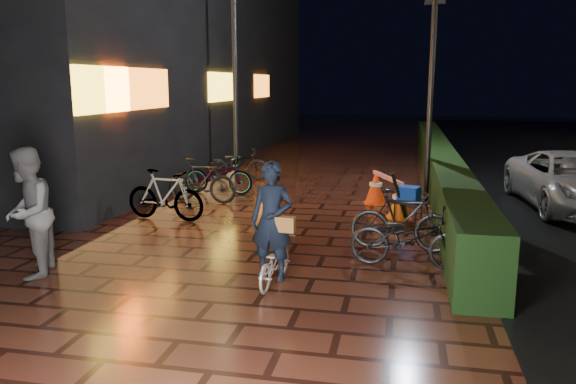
% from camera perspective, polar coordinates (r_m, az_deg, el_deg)
% --- Properties ---
extents(ground, '(80.00, 80.00, 0.00)m').
position_cam_1_polar(ground, '(9.31, -3.18, -6.05)').
color(ground, '#381911').
rests_on(ground, ground).
extents(hedge, '(0.70, 20.00, 1.00)m').
position_cam_1_polar(hedge, '(16.77, 14.99, 3.02)').
color(hedge, black).
rests_on(hedge, ground).
extents(bystander_person, '(0.97, 1.09, 1.86)m').
position_cam_1_polar(bystander_person, '(8.70, -24.94, -1.95)').
color(bystander_person, '#545457').
rests_on(bystander_person, ground).
extents(van, '(2.39, 4.58, 1.23)m').
position_cam_1_polar(van, '(13.73, 27.11, 0.98)').
color(van, '#9D9DA2').
rests_on(van, ground).
extents(storefront_block, '(12.09, 22.00, 9.00)m').
position_cam_1_polar(storefront_block, '(23.36, -19.37, 14.78)').
color(storefront_block, black).
rests_on(storefront_block, ground).
extents(lamp_post_hedge, '(0.45, 0.19, 4.75)m').
position_cam_1_polar(lamp_post_hedge, '(13.39, 14.33, 10.20)').
color(lamp_post_hedge, black).
rests_on(lamp_post_hedge, ground).
extents(lamp_post_sf, '(0.56, 0.20, 5.80)m').
position_cam_1_polar(lamp_post_sf, '(16.70, -5.41, 12.57)').
color(lamp_post_sf, black).
rests_on(lamp_post_sf, ground).
extents(cyclist, '(0.64, 1.23, 1.72)m').
position_cam_1_polar(cyclist, '(7.63, -1.54, -4.89)').
color(cyclist, silver).
rests_on(cyclist, ground).
extents(traffic_barrier, '(1.10, 1.86, 0.77)m').
position_cam_1_polar(traffic_barrier, '(12.31, 10.02, -0.14)').
color(traffic_barrier, orange).
rests_on(traffic_barrier, ground).
extents(cart_assembly, '(0.70, 0.60, 1.02)m').
position_cam_1_polar(cart_assembly, '(11.38, 12.08, -0.39)').
color(cart_assembly, black).
rests_on(cart_assembly, ground).
extents(parked_bikes_storefront, '(1.93, 5.67, 1.03)m').
position_cam_1_polar(parked_bikes_storefront, '(13.82, -7.84, 1.58)').
color(parked_bikes_storefront, black).
rests_on(parked_bikes_storefront, ground).
extents(parked_bikes_hedge, '(1.88, 1.55, 1.03)m').
position_cam_1_polar(parked_bikes_hedge, '(8.95, 11.88, -3.74)').
color(parked_bikes_hedge, black).
rests_on(parked_bikes_hedge, ground).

